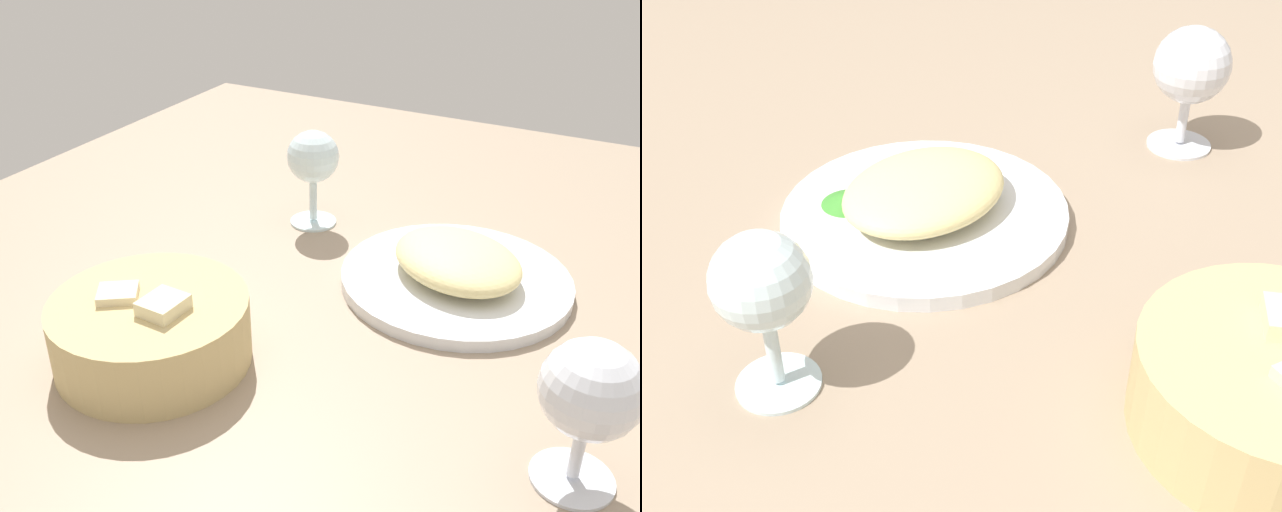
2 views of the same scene
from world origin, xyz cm
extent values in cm
cube|color=gray|center=(0.00, 0.00, -1.00)|extent=(140.00, 140.00, 2.00)
cylinder|color=silver|center=(0.73, -13.71, 0.70)|extent=(25.57, 25.57, 1.40)
ellipsoid|color=beige|center=(0.73, -13.71, 3.30)|extent=(20.10, 19.26, 3.80)
cone|color=#3A882E|center=(0.76, -20.71, 1.96)|extent=(4.87, 4.87, 1.12)
cylinder|color=tan|center=(21.80, 12.72, 3.24)|extent=(18.65, 18.65, 6.48)
cylinder|color=silver|center=(22.38, -20.42, 0.30)|extent=(6.00, 6.00, 0.60)
cylinder|color=silver|center=(22.38, -20.42, 3.23)|extent=(1.00, 1.00, 5.25)
sphere|color=silver|center=(22.38, -20.42, 9.17)|extent=(6.65, 6.65, 6.65)
cylinder|color=silver|center=(-16.80, 10.02, 0.30)|extent=(6.54, 6.54, 0.60)
cylinder|color=silver|center=(-16.80, 10.02, 2.85)|extent=(1.00, 1.00, 4.50)
sphere|color=silver|center=(-16.80, 10.02, 8.90)|extent=(7.60, 7.60, 7.60)
camera|label=1|loc=(-19.14, 56.18, 42.91)|focal=41.55mm
camera|label=2|loc=(61.72, -2.36, 41.17)|focal=46.37mm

